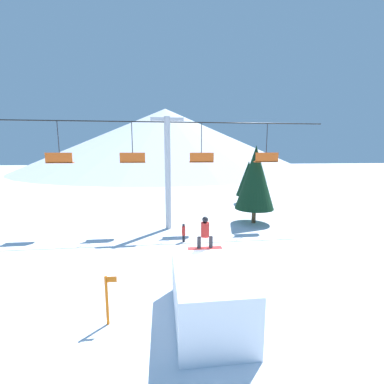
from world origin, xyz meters
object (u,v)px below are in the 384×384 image
object	(u,v)px
snow_ramp	(209,293)
snowboarder	(205,232)
pine_tree_near	(255,178)
trail_marker	(107,299)
distant_skier	(184,232)

from	to	relation	value
snow_ramp	snowboarder	bearing A→B (deg)	85.32
snow_ramp	pine_tree_near	bearing A→B (deg)	63.22
trail_marker	pine_tree_near	bearing A→B (deg)	51.12
snowboarder	trail_marker	world-z (taller)	snowboarder
trail_marker	distant_skier	size ratio (longest dim) A/B	1.43
snowboarder	snow_ramp	bearing A→B (deg)	-94.68
pine_tree_near	distant_skier	xyz separation A→B (m)	(-6.17, -3.86, -3.11)
snow_ramp	snowboarder	xyz separation A→B (m)	(0.14, 1.66, 1.66)
distant_skier	pine_tree_near	bearing A→B (deg)	32.06
trail_marker	distant_skier	distance (m)	8.47
snow_ramp	pine_tree_near	distance (m)	13.49
trail_marker	distant_skier	bearing A→B (deg)	67.42
trail_marker	distant_skier	xyz separation A→B (m)	(3.25, 7.82, -0.27)
pine_tree_near	trail_marker	xyz separation A→B (m)	(-9.42, -11.68, -2.84)
snowboarder	trail_marker	distance (m)	4.29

